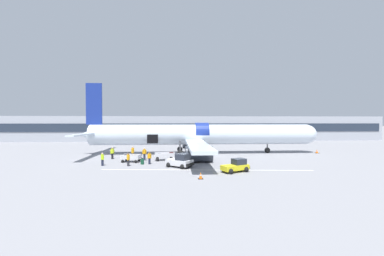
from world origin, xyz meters
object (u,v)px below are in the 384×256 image
at_px(airplane, 198,135).
at_px(baggage_tug_lead, 180,161).
at_px(baggage_cart_queued, 166,156).
at_px(ground_crew_loader_b, 112,153).
at_px(ground_crew_marshal, 133,152).
at_px(ground_crew_loader_a, 102,159).
at_px(ground_crew_driver, 144,153).
at_px(ground_crew_supervisor, 128,159).
at_px(suitcase_on_tarmac_upright, 142,162).
at_px(ground_crew_helper, 149,158).
at_px(baggage_cart_loading, 131,158).
at_px(baggage_tug_mid, 236,166).

xyz_separation_m(airplane, baggage_tug_lead, (-3.18, -11.60, -2.36)).
distance_m(baggage_cart_queued, ground_crew_loader_b, 7.79).
bearing_deg(ground_crew_marshal, ground_crew_loader_a, -118.60).
relative_size(ground_crew_driver, ground_crew_supervisor, 1.05).
distance_m(ground_crew_loader_b, ground_crew_supervisor, 6.52).
bearing_deg(ground_crew_loader_a, suitcase_on_tarmac_upright, 6.51).
bearing_deg(airplane, suitcase_on_tarmac_upright, -129.61).
bearing_deg(ground_crew_loader_b, ground_crew_loader_a, -87.71).
bearing_deg(ground_crew_driver, baggage_tug_lead, -49.69).
distance_m(baggage_cart_queued, ground_crew_supervisor, 5.87).
bearing_deg(ground_crew_loader_b, ground_crew_marshal, -3.59).
bearing_deg(ground_crew_driver, ground_crew_helper, -72.86).
bearing_deg(ground_crew_driver, baggage_cart_queued, -13.29).
height_order(baggage_cart_queued, ground_crew_loader_a, ground_crew_loader_a).
relative_size(ground_crew_loader_a, ground_crew_helper, 1.02).
distance_m(baggage_cart_queued, suitcase_on_tarmac_upright, 4.10).
bearing_deg(ground_crew_helper, baggage_cart_loading, 146.94).
bearing_deg(baggage_cart_queued, ground_crew_helper, -123.02).
bearing_deg(airplane, ground_crew_loader_b, -158.89).
xyz_separation_m(baggage_cart_queued, ground_crew_marshal, (-4.72, 1.36, 0.41)).
relative_size(baggage_cart_queued, ground_crew_supervisor, 2.35).
distance_m(baggage_tug_mid, ground_crew_loader_b, 18.19).
bearing_deg(ground_crew_loader_b, suitcase_on_tarmac_upright, -43.21).
xyz_separation_m(ground_crew_loader_b, ground_crew_marshal, (2.90, -0.18, 0.06)).
xyz_separation_m(baggage_cart_loading, suitcase_on_tarmac_upright, (1.70, -1.83, -0.14)).
bearing_deg(ground_crew_supervisor, airplane, 48.19).
height_order(baggage_tug_lead, ground_crew_marshal, ground_crew_marshal).
relative_size(baggage_tug_lead, suitcase_on_tarmac_upright, 4.10).
distance_m(ground_crew_loader_a, ground_crew_driver, 6.17).
relative_size(baggage_tug_lead, baggage_cart_loading, 0.97).
xyz_separation_m(baggage_tug_mid, ground_crew_supervisor, (-12.07, 4.04, 0.24)).
bearing_deg(baggage_cart_loading, baggage_cart_queued, 15.41).
bearing_deg(ground_crew_loader_b, airplane, 21.11).
height_order(baggage_cart_loading, baggage_cart_queued, baggage_cart_queued).
xyz_separation_m(ground_crew_helper, ground_crew_marshal, (-2.85, 4.25, 0.14)).
distance_m(ground_crew_loader_b, ground_crew_helper, 7.26).
bearing_deg(suitcase_on_tarmac_upright, baggage_tug_lead, -23.87).
bearing_deg(baggage_cart_queued, baggage_cart_loading, -164.59).
bearing_deg(ground_crew_loader_a, ground_crew_supervisor, -8.16).
distance_m(ground_crew_loader_a, suitcase_on_tarmac_upright, 4.74).
bearing_deg(suitcase_on_tarmac_upright, ground_crew_loader_a, -173.49).
xyz_separation_m(ground_crew_helper, suitcase_on_tarmac_upright, (-0.86, -0.16, -0.45)).
bearing_deg(ground_crew_helper, suitcase_on_tarmac_upright, -169.42).
xyz_separation_m(airplane, ground_crew_marshal, (-9.87, -5.11, -2.11)).
distance_m(baggage_cart_loading, ground_crew_loader_a, 3.82).
height_order(ground_crew_loader_a, ground_crew_driver, ground_crew_driver).
height_order(ground_crew_supervisor, suitcase_on_tarmac_upright, ground_crew_supervisor).
distance_m(baggage_cart_queued, ground_crew_loader_a, 8.24).
height_order(baggage_tug_mid, baggage_cart_queued, baggage_tug_mid).
height_order(ground_crew_loader_b, ground_crew_helper, ground_crew_loader_b).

